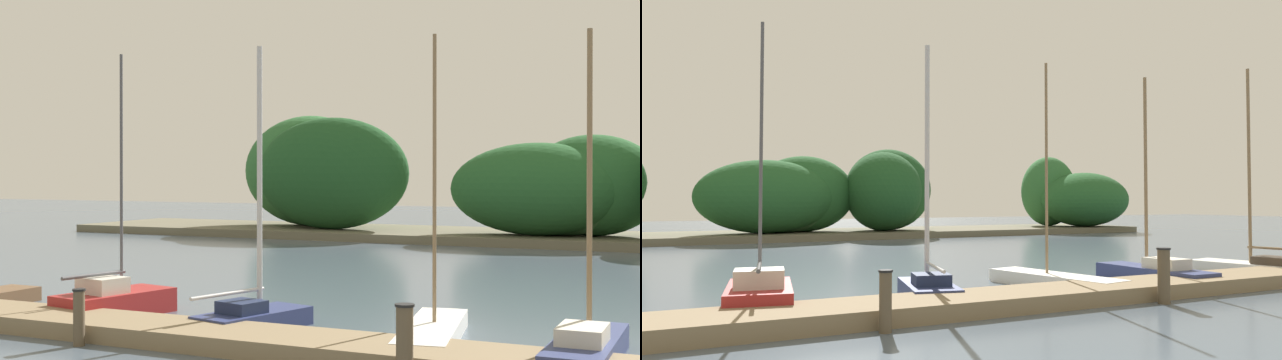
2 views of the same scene
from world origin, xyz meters
The scene contains 9 objects.
dock_pier centered at (0.00, 11.80, 0.17)m, with size 22.04×1.80×0.35m.
far_shore centered at (1.85, 38.81, 2.63)m, with size 51.99×8.88×6.51m.
sailboat_1 centered at (-5.23, 13.72, 0.37)m, with size 1.75×3.07×6.04m.
sailboat_2 centered at (-1.49, 13.61, 0.38)m, with size 1.69×3.24×5.97m.
sailboat_3 centered at (2.29, 14.03, 0.24)m, with size 1.73×4.48×6.02m.
sailboat_4 centered at (5.29, 13.38, 0.33)m, with size 1.01×3.97×5.82m.
sailboat_5 centered at (9.50, 13.18, 0.30)m, with size 2.00×4.58×6.45m.
mooring_piling_1 centered at (-3.65, 10.67, 0.55)m, with size 0.25×0.25×1.09m.
mooring_piling_2 centered at (2.93, 10.64, 0.63)m, with size 0.31×0.31×1.24m.
Camera 2 is at (-7.53, 0.54, 2.27)m, focal length 34.70 mm.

